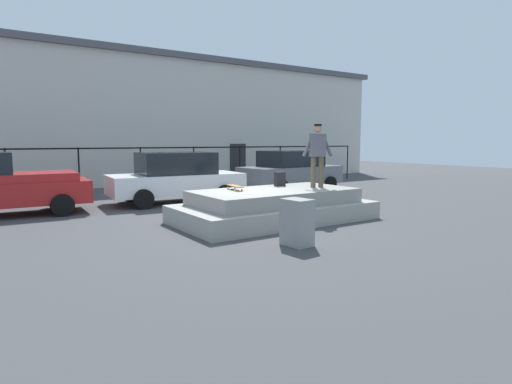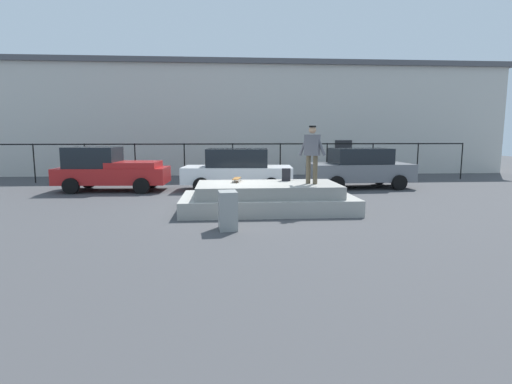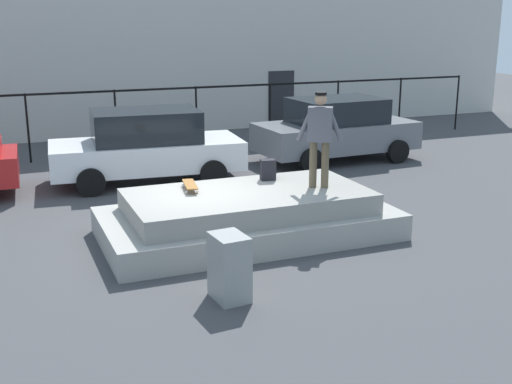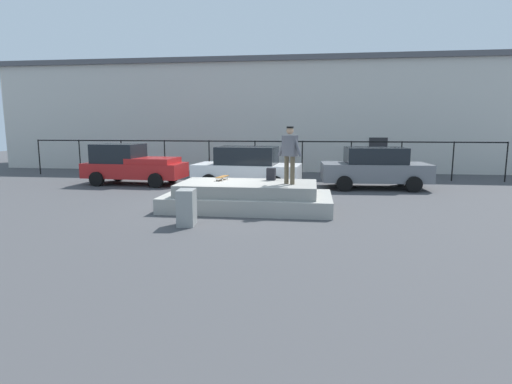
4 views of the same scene
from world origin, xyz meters
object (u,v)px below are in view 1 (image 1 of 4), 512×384
Objects in this scene: car_white_sedan_mid at (176,177)px; skateboard at (235,186)px; skateboarder at (317,151)px; backpack at (280,179)px; car_grey_sedan_far at (291,171)px; utility_box at (297,222)px.

skateboard is at bearing -92.22° from car_white_sedan_mid.
backpack is (-0.65, 0.87, -0.82)m from skateboarder.
skateboard is 7.25m from car_grey_sedan_far.
skateboard is (-2.27, 0.70, -0.92)m from skateboarder.
backpack is at bearing 53.27° from utility_box.
skateboarder is 5.46m from car_white_sedan_mid.
skateboarder is at bearing 135.50° from backpack.
utility_box is (-2.59, -2.27, -1.39)m from skateboarder.
skateboard is at bearing 162.77° from skateboarder.
utility_box is at bearing -127.82° from car_grey_sedan_far.
car_white_sedan_mid is (0.16, 4.24, -0.06)m from skateboard.
car_white_sedan_mid reaches higher than skateboard.
car_white_sedan_mid is at bearing -61.95° from backpack.
car_white_sedan_mid is 7.25m from utility_box.
skateboard is 0.17× the size of car_grey_sedan_far.
car_white_sedan_mid reaches higher than backpack.
skateboard reaches higher than utility_box.
car_grey_sedan_far is (3.31, 5.33, -0.98)m from skateboarder.
car_white_sedan_mid is at bearing 87.78° from skateboard.
car_grey_sedan_far is at bearing 39.63° from skateboard.
backpack is (1.62, 0.16, 0.10)m from skateboard.
car_grey_sedan_far is at bearing 4.03° from car_white_sedan_mid.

